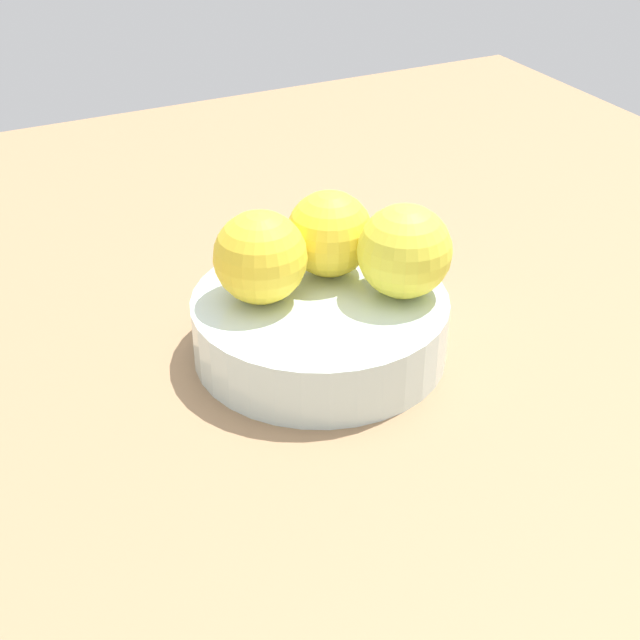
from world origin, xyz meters
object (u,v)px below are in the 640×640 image
(orange_in_bowl_0, at_px, (330,234))
(orange_in_bowl_2, at_px, (260,257))
(fruit_bowl, at_px, (320,327))
(orange_in_bowl_1, at_px, (405,251))

(orange_in_bowl_0, height_order, orange_in_bowl_2, orange_in_bowl_2)
(fruit_bowl, height_order, orange_in_bowl_2, orange_in_bowl_2)
(orange_in_bowl_1, xyz_separation_m, orange_in_bowl_2, (-0.09, 0.04, -0.00))
(orange_in_bowl_2, bearing_deg, orange_in_bowl_1, -21.90)
(orange_in_bowl_0, xyz_separation_m, orange_in_bowl_1, (0.03, -0.05, 0.00))
(orange_in_bowl_0, bearing_deg, fruit_bowl, -126.55)
(fruit_bowl, relative_size, orange_in_bowl_1, 2.75)
(orange_in_bowl_1, bearing_deg, orange_in_bowl_0, 123.35)
(orange_in_bowl_0, relative_size, orange_in_bowl_2, 0.96)
(orange_in_bowl_1, height_order, orange_in_bowl_2, orange_in_bowl_1)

